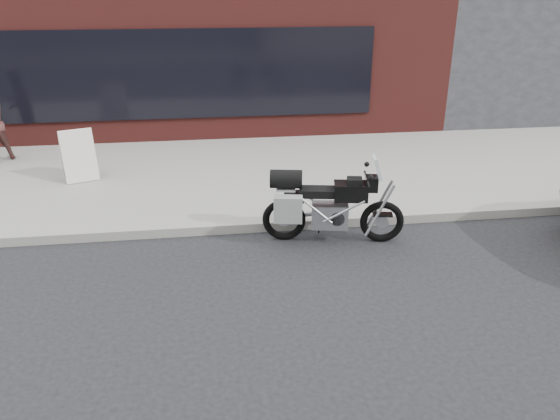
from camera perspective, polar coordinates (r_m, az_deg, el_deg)
The scene contains 6 objects.
ground at distance 5.42m, azimuth 4.43°, elevation -20.64°, with size 120.00×120.00×0.00m, color black.
near_sidewalk at distance 11.45m, azimuth -2.75°, elevation 4.47°, with size 44.00×6.00×0.15m, color gray.
storefront at distance 17.89m, azimuth -11.75°, elevation 17.95°, with size 14.00×10.07×4.50m.
neighbour_building at distance 20.90m, azimuth 25.26°, elevation 19.12°, with size 10.00×10.00×6.00m, color #28272C.
motorcycle at distance 8.21m, azimuth 4.62°, elevation 0.48°, with size 2.14×0.75×1.36m.
sandwich_sign at distance 11.13m, azimuth -20.35°, elevation 5.48°, with size 0.75×0.72×0.97m.
Camera 1 is at (-0.91, -3.81, 3.75)m, focal length 35.00 mm.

